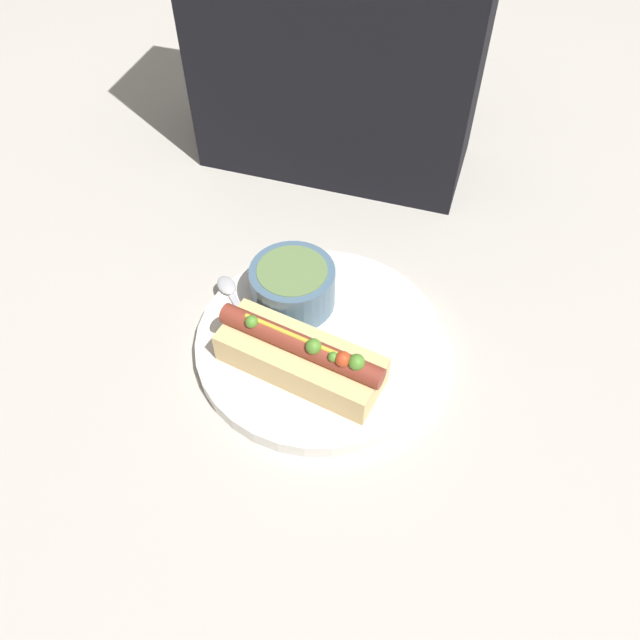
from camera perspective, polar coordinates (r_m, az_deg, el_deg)
The scene contains 5 objects.
ground_plane at distance 0.72m, azimuth 0.00°, elevation -2.49°, with size 4.00×4.00×0.00m, color #BCB7AD.
dinner_plate at distance 0.71m, azimuth 0.00°, elevation -2.03°, with size 0.28×0.28×0.02m.
hot_dog at distance 0.66m, azimuth -1.73°, elevation -3.33°, with size 0.19×0.10×0.06m.
soup_bowl at distance 0.72m, azimuth -2.51°, elevation 3.24°, with size 0.10×0.10×0.05m.
spoon at distance 0.74m, azimuth -7.45°, elevation 1.24°, with size 0.13×0.13×0.01m.
Camera 1 is at (0.13, -0.42, 0.57)m, focal length 35.00 mm.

